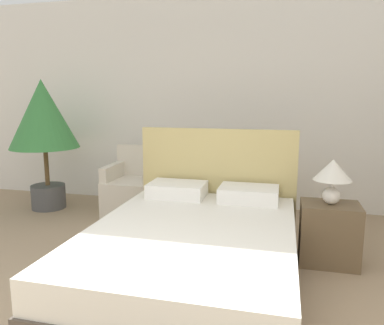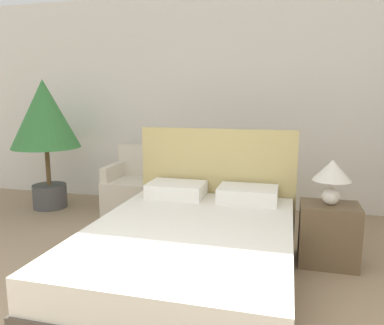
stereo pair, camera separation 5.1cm
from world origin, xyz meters
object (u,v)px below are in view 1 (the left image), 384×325
bed (194,253)px  armchair_near_window_right (211,197)px  nightstand (329,234)px  potted_palm (43,121)px  table_lamp (333,174)px  armchair_near_window_left (134,192)px

bed → armchair_near_window_right: size_ratio=2.46×
bed → nightstand: bed is taller
bed → potted_palm: 3.13m
bed → table_lamp: size_ratio=5.29×
armchair_near_window_left → armchair_near_window_right: 1.03m
table_lamp → bed: bearing=-145.2°
armchair_near_window_left → nightstand: 2.52m
armchair_near_window_left → bed: bearing=-55.0°
potted_palm → armchair_near_window_right: bearing=1.2°
armchair_near_window_left → potted_palm: 1.55m
potted_palm → nightstand: (3.58, -0.91, -0.92)m
bed → armchair_near_window_left: 2.12m
armchair_near_window_left → potted_palm: bearing=-178.3°
armchair_near_window_left → armchair_near_window_right: size_ratio=1.00×
bed → armchair_near_window_right: (-0.20, 1.72, -0.01)m
nightstand → table_lamp: table_lamp is taller
bed → potted_palm: bearing=146.1°
potted_palm → armchair_near_window_left: bearing=2.3°
potted_palm → table_lamp: potted_palm is taller
armchair_near_window_right → nightstand: 1.61m
bed → potted_palm: size_ratio=1.23×
bed → table_lamp: (1.09, 0.76, 0.55)m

